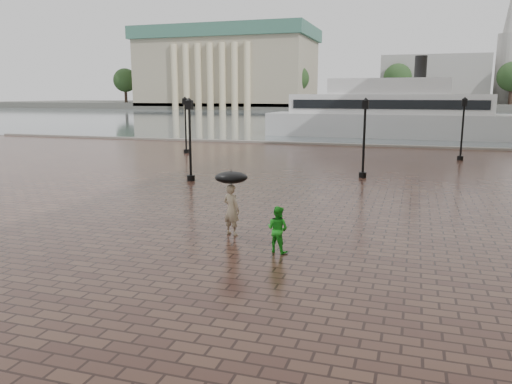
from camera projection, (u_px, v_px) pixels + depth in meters
ground at (228, 238)px, 16.63m from camera, size 300.00×300.00×0.00m
harbour_water at (387, 118)px, 102.66m from camera, size 240.00×240.00×0.00m
quay_edge at (350, 146)px, 46.55m from camera, size 80.00×0.60×0.30m
far_shore at (399, 106)px, 166.05m from camera, size 300.00×60.00×2.00m
museum at (227, 66)px, 165.55m from camera, size 57.00×32.50×26.00m
far_trees at (398, 78)px, 143.86m from camera, size 188.00×8.00×13.50m
street_lamps at (300, 131)px, 32.99m from camera, size 21.44×14.44×4.40m
adult_pedestrian at (232, 210)px, 16.87m from camera, size 0.75×0.62×1.76m
child_pedestrian at (278, 229)px, 15.05m from camera, size 0.82×0.72×1.43m
ferry_near at (388, 113)px, 55.98m from camera, size 27.07×7.25×8.82m
umbrella at (231, 177)px, 16.66m from camera, size 1.10×1.10×1.16m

